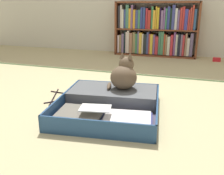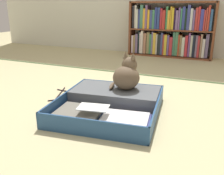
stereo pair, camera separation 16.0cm
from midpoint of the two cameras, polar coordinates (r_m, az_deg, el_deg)
ground_plane at (r=1.85m, az=-0.52°, el=-5.41°), size 10.00×10.00×0.00m
tatami_border at (r=2.83m, az=8.54°, el=2.90°), size 4.80×0.05×0.00m
bookshelf at (r=3.88m, az=14.31°, el=12.34°), size 1.23×0.23×0.80m
open_suitcase at (r=1.89m, az=2.28°, el=-3.43°), size 0.80×0.86×0.12m
black_cat at (r=1.96m, az=5.77°, el=2.69°), size 0.27×0.24×0.29m
clothes_hanger at (r=2.18m, az=-9.06°, el=-1.75°), size 0.26×0.38×0.01m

